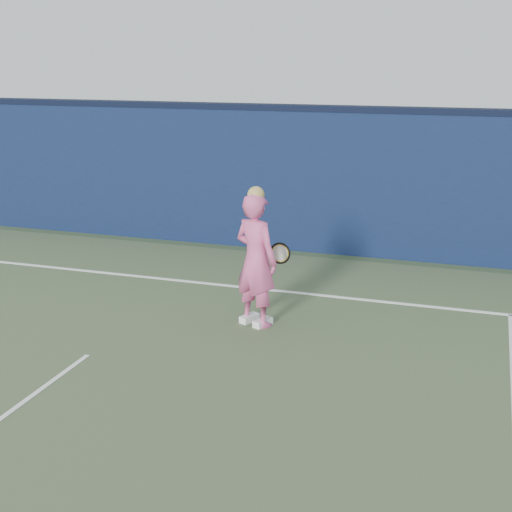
% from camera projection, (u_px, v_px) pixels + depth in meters
% --- Properties ---
extents(ground, '(80.00, 80.00, 0.00)m').
position_uv_depth(ground, '(38.00, 393.00, 7.54)').
color(ground, '#34452A').
rests_on(ground, ground).
extents(backstop_wall, '(24.00, 0.40, 2.50)m').
position_uv_depth(backstop_wall, '(241.00, 178.00, 13.14)').
color(backstop_wall, '#0C1836').
rests_on(backstop_wall, ground).
extents(wall_cap, '(24.00, 0.42, 0.10)m').
position_uv_depth(wall_cap, '(240.00, 106.00, 12.78)').
color(wall_cap, black).
rests_on(wall_cap, backstop_wall).
extents(player, '(0.76, 0.65, 1.85)m').
position_uv_depth(player, '(256.00, 260.00, 9.21)').
color(player, '#D7538A').
rests_on(player, ground).
extents(racket, '(0.53, 0.19, 0.30)m').
position_uv_depth(racket, '(278.00, 253.00, 9.54)').
color(racket, black).
rests_on(racket, ground).
extents(court_lines, '(11.00, 12.04, 0.01)m').
position_uv_depth(court_lines, '(19.00, 406.00, 7.23)').
color(court_lines, white).
rests_on(court_lines, court_surface).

